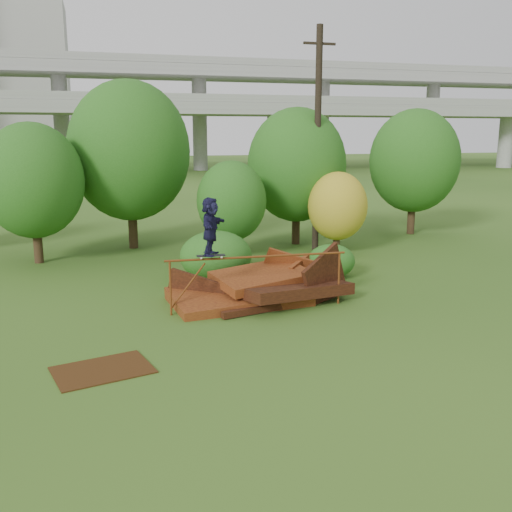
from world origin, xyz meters
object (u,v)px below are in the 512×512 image
object	(u,v)px
skater	(210,226)
flat_plate	(103,370)
scrap_pile	(261,289)
utility_pole	(317,140)

from	to	relation	value
skater	flat_plate	bearing A→B (deg)	163.92
scrap_pile	utility_pole	size ratio (longest dim) A/B	0.61
skater	flat_plate	xyz separation A→B (m)	(-3.08, -3.41, -2.48)
skater	utility_pole	xyz separation A→B (m)	(6.16, 7.68, 2.27)
flat_plate	utility_pole	bearing A→B (deg)	50.18
scrap_pile	skater	distance (m)	2.79
flat_plate	utility_pole	world-z (taller)	utility_pole
scrap_pile	utility_pole	world-z (taller)	utility_pole
flat_plate	utility_pole	size ratio (longest dim) A/B	0.21
scrap_pile	utility_pole	xyz separation A→B (m)	(4.49, 6.98, 4.39)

